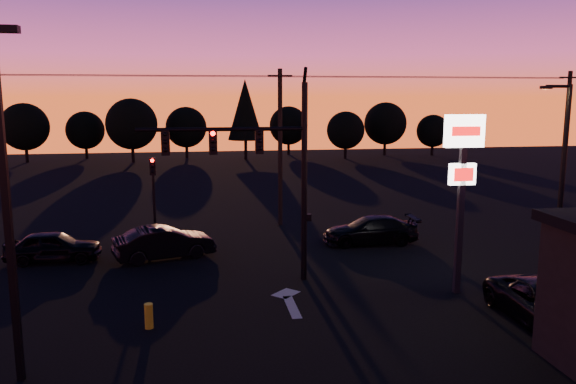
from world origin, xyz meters
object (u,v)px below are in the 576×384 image
bollard (149,316)px  parking_lot_light (5,184)px  car_left (54,246)px  car_right (370,230)px  traffic_signal_mast (265,161)px  suv_parked (547,304)px  car_mid (164,243)px  streetlight (562,163)px  pylon_sign (463,166)px  secondary_signal (153,186)px

bollard → parking_lot_light: bearing=-136.8°
car_left → car_right: car_left is taller
car_left → bollard: bearing=-149.2°
traffic_signal_mast → parking_lot_light: (-7.40, -6.99, 0.33)m
parking_lot_light → car_right: parking_lot_light is taller
traffic_signal_mast → suv_parked: size_ratio=1.73×
car_left → car_mid: 4.97m
car_mid → streetlight: bearing=-115.3°
car_left → suv_parked: 20.54m
car_left → suv_parked: size_ratio=0.84×
streetlight → car_mid: 18.78m
car_mid → car_right: bearing=-101.5°
car_right → suv_parked: 11.25m
traffic_signal_mast → streetlight: size_ratio=1.07×
pylon_sign → car_left: bearing=157.4°
parking_lot_light → bollard: size_ratio=10.96×
suv_parked → streetlight: bearing=54.6°
secondary_signal → parking_lot_light: (-2.50, -14.49, 2.41)m
car_right → suv_parked: size_ratio=0.97×
traffic_signal_mast → car_mid: size_ratio=1.87×
traffic_signal_mast → suv_parked: bearing=-34.1°
traffic_signal_mast → pylon_sign: bearing=-19.4°
car_left → car_mid: car_mid is taller
secondary_signal → traffic_signal_mast: bearing=-56.8°
parking_lot_light → car_right: (13.43, 12.07, -4.57)m
parking_lot_light → streetlight: (21.41, 8.50, -0.85)m
bollard → suv_parked: suv_parked is taller
car_left → car_mid: size_ratio=0.91×
traffic_signal_mast → car_mid: (-4.24, 3.99, -4.18)m
streetlight → car_mid: streetlight is taller
car_left → traffic_signal_mast: bearing=-114.5°
bollard → car_right: (10.34, 9.16, 0.28)m
pylon_sign → traffic_signal_mast: bearing=160.6°
streetlight → car_left: bearing=173.1°
car_mid → bollard: bearing=162.0°
bollard → car_left: bearing=120.2°
pylon_sign → bollard: pylon_sign is taller
parking_lot_light → bollard: (3.10, 2.90, -4.85)m
traffic_signal_mast → car_left: 11.00m
car_mid → suv_parked: 16.22m
parking_lot_light → pylon_sign: (14.50, 4.50, -0.36)m
traffic_signal_mast → pylon_sign: traffic_signal_mast is taller
traffic_signal_mast → secondary_signal: (-4.90, 7.49, -2.07)m
secondary_signal → car_mid: secondary_signal is taller
traffic_signal_mast → car_right: (6.03, 5.07, -4.24)m
traffic_signal_mast → secondary_signal: bearing=123.2°
car_left → car_right: bearing=-86.5°
car_left → secondary_signal: bearing=-52.9°
traffic_signal_mast → streetlight: bearing=6.1°
streetlight → suv_parked: bearing=-126.0°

